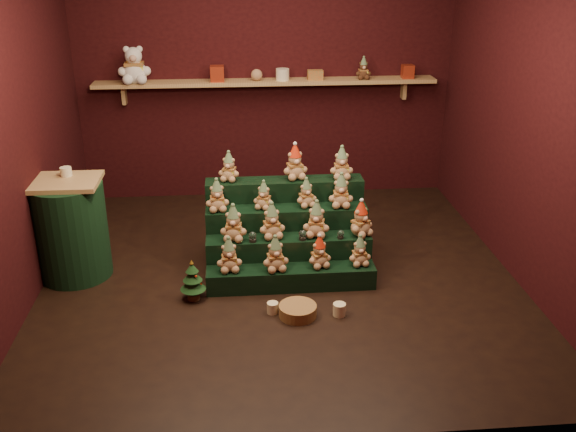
{
  "coord_description": "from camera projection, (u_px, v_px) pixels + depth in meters",
  "views": [
    {
      "loc": [
        -0.35,
        -4.89,
        2.66
      ],
      "look_at": [
        0.09,
        0.25,
        0.45
      ],
      "focal_mm": 40.0,
      "sensor_mm": 36.0,
      "label": 1
    }
  ],
  "objects": [
    {
      "name": "teddy_8",
      "position": [
        217.0,
        195.0,
        5.44
      ],
      "size": [
        0.22,
        0.2,
        0.28
      ],
      "primitive_type": null,
      "rotation": [
        0.0,
        0.0,
        0.1
      ],
      "color": "tan",
      "rests_on": "riser_tier_midback"
    },
    {
      "name": "ground",
      "position": [
        280.0,
        276.0,
        5.55
      ],
      "size": [
        4.0,
        4.0,
        0.0
      ],
      "primitive_type": "plane",
      "color": "black",
      "rests_on": "ground"
    },
    {
      "name": "teddy_13",
      "position": [
        295.0,
        162.0,
        5.65
      ],
      "size": [
        0.26,
        0.24,
        0.31
      ],
      "primitive_type": null,
      "rotation": [
        0.0,
        0.0,
        0.22
      ],
      "color": "tan",
      "rests_on": "riser_tier_back"
    },
    {
      "name": "brown_bear",
      "position": [
        363.0,
        68.0,
        6.75
      ],
      "size": [
        0.16,
        0.15,
        0.23
      ],
      "primitive_type": null,
      "rotation": [
        0.0,
        0.0,
        0.01
      ],
      "color": "#462917",
      "rests_on": "back_shelf"
    },
    {
      "name": "right_wall",
      "position": [
        533.0,
        112.0,
        5.16
      ],
      "size": [
        0.1,
        4.0,
        2.8
      ],
      "primitive_type": "cube",
      "color": "black",
      "rests_on": "ground"
    },
    {
      "name": "gift_tin_cream",
      "position": [
        283.0,
        74.0,
        6.71
      ],
      "size": [
        0.14,
        0.14,
        0.12
      ],
      "primitive_type": "cylinder",
      "color": "beige",
      "rests_on": "back_shelf"
    },
    {
      "name": "teddy_12",
      "position": [
        229.0,
        166.0,
        5.61
      ],
      "size": [
        0.22,
        0.21,
        0.26
      ],
      "primitive_type": null,
      "rotation": [
        0.0,
        0.0,
        -0.27
      ],
      "color": "tan",
      "rests_on": "riser_tier_back"
    },
    {
      "name": "mug_left",
      "position": [
        273.0,
        308.0,
        4.98
      ],
      "size": [
        0.09,
        0.09,
        0.09
      ],
      "primitive_type": "cylinder",
      "color": "beige",
      "rests_on": "ground"
    },
    {
      "name": "teddy_4",
      "position": [
        233.0,
        223.0,
        5.32
      ],
      "size": [
        0.24,
        0.22,
        0.31
      ],
      "primitive_type": null,
      "rotation": [
        0.0,
        0.0,
        -0.11
      ],
      "color": "tan",
      "rests_on": "riser_tier_midfront"
    },
    {
      "name": "teddy_2",
      "position": [
        319.0,
        252.0,
        5.27
      ],
      "size": [
        0.24,
        0.22,
        0.27
      ],
      "primitive_type": null,
      "rotation": [
        0.0,
        0.0,
        0.29
      ],
      "color": "tan",
      "rests_on": "riser_tier_front"
    },
    {
      "name": "side_table",
      "position": [
        71.0,
        229.0,
        5.41
      ],
      "size": [
        0.61,
        0.61,
        0.87
      ],
      "rotation": [
        0.0,
        0.0,
        -0.01
      ],
      "color": "tan",
      "rests_on": "ground"
    },
    {
      "name": "teddy_14",
      "position": [
        342.0,
        163.0,
        5.66
      ],
      "size": [
        0.21,
        0.19,
        0.29
      ],
      "primitive_type": null,
      "rotation": [
        0.0,
        0.0,
        -0.0
      ],
      "color": "tan",
      "rests_on": "riser_tier_back"
    },
    {
      "name": "snow_globe_b",
      "position": [
        303.0,
        235.0,
        5.36
      ],
      "size": [
        0.07,
        0.07,
        0.09
      ],
      "color": "black",
      "rests_on": "riser_tier_midfront"
    },
    {
      "name": "riser_tier_midback",
      "position": [
        287.0,
        236.0,
        5.66
      ],
      "size": [
        1.4,
        0.22,
        0.54
      ],
      "primitive_type": "cube",
      "color": "black",
      "rests_on": "ground"
    },
    {
      "name": "front_wall",
      "position": [
        310.0,
        223.0,
        3.12
      ],
      "size": [
        4.0,
        0.1,
        2.8
      ],
      "primitive_type": "cube",
      "color": "black",
      "rests_on": "ground"
    },
    {
      "name": "back_wall",
      "position": [
        265.0,
        69.0,
        6.88
      ],
      "size": [
        4.0,
        0.1,
        2.8
      ],
      "primitive_type": "cube",
      "color": "black",
      "rests_on": "ground"
    },
    {
      "name": "gift_tin_red_b",
      "position": [
        408.0,
        71.0,
        6.82
      ],
      "size": [
        0.12,
        0.12,
        0.14
      ],
      "primitive_type": "cube",
      "color": "#A33119",
      "rests_on": "back_shelf"
    },
    {
      "name": "riser_tier_midfront",
      "position": [
        289.0,
        256.0,
        5.49
      ],
      "size": [
        1.4,
        0.22,
        0.36
      ],
      "primitive_type": "cube",
      "color": "black",
      "rests_on": "ground"
    },
    {
      "name": "left_wall",
      "position": [
        9.0,
        123.0,
        4.84
      ],
      "size": [
        0.1,
        4.0,
        2.8
      ],
      "primitive_type": "cube",
      "color": "black",
      "rests_on": "ground"
    },
    {
      "name": "teddy_9",
      "position": [
        264.0,
        195.0,
        5.49
      ],
      "size": [
        0.22,
        0.22,
        0.25
      ],
      "primitive_type": null,
      "rotation": [
        0.0,
        0.0,
        -0.41
      ],
      "color": "tan",
      "rests_on": "riser_tier_midback"
    },
    {
      "name": "teddy_1",
      "position": [
        275.0,
        253.0,
        5.21
      ],
      "size": [
        0.24,
        0.22,
        0.3
      ],
      "primitive_type": null,
      "rotation": [
        0.0,
        0.0,
        0.17
      ],
      "color": "tan",
      "rests_on": "riser_tier_front"
    },
    {
      "name": "teddy_3",
      "position": [
        360.0,
        250.0,
        5.3
      ],
      "size": [
        0.2,
        0.19,
        0.26
      ],
      "primitive_type": null,
      "rotation": [
        0.0,
        0.0,
        0.12
      ],
      "color": "tan",
      "rests_on": "riser_tier_front"
    },
    {
      "name": "teddy_11",
      "position": [
        341.0,
        190.0,
        5.52
      ],
      "size": [
        0.23,
        0.21,
        0.3
      ],
      "primitive_type": null,
      "rotation": [
        0.0,
        0.0,
        -0.07
      ],
      "color": "tan",
      "rests_on": "riser_tier_midback"
    },
    {
      "name": "gift_tin_red_a",
      "position": [
        217.0,
        74.0,
        6.65
      ],
      "size": [
        0.14,
        0.14,
        0.16
      ],
      "primitive_type": "cube",
      "color": "#A33119",
      "rests_on": "back_shelf"
    },
    {
      "name": "snow_globe_a",
      "position": [
        253.0,
        237.0,
        5.33
      ],
      "size": [
        0.07,
        0.07,
        0.09
      ],
      "color": "black",
      "rests_on": "riser_tier_midfront"
    },
    {
      "name": "scarf_gift_box",
      "position": [
        315.0,
        75.0,
        6.75
      ],
      "size": [
        0.16,
        0.1,
        0.1
      ],
      "primitive_type": "cube",
      "color": "#CC4F1C",
      "rests_on": "back_shelf"
    },
    {
      "name": "wicker_basket",
      "position": [
        298.0,
        311.0,
        4.94
      ],
      "size": [
        0.3,
        0.3,
        0.09
      ],
      "primitive_type": "cylinder",
      "rotation": [
        0.0,
        0.0,
        -0.01
      ],
      "color": "olive",
      "rests_on": "ground"
    },
    {
      "name": "back_shelf",
      "position": [
        266.0,
        83.0,
        6.76
      ],
      "size": [
        3.6,
        0.26,
        0.24
      ],
      "color": "tan",
      "rests_on": "ground"
    },
    {
      "name": "riser_tier_back",
      "position": [
        285.0,
        217.0,
        5.83
      ],
      "size": [
        1.4,
        0.22,
        0.72
      ],
      "primitive_type": "cube",
      "color": "black",
      "rests_on": "ground"
    },
    {
      "name": "teddy_0",
      "position": [
        229.0,
        254.0,
        5.2
      ],
      "size": [
        0.22,
        0.2,
        0.29
      ],
      "primitive_type": null,
      "rotation": [
        0.0,
        0.0,
        0.07
      ],
      "color": "tan",
      "rests_on": "riser_tier_front"
    },
    {
      "name": "table_ornament",
      "position": [
        66.0,
        172.0,
        5.31
      ],
      "size": [
        0.09,
        0.09,
        0.07
      ],
      "primitive_type": "cylinder",
      "color": "beige",
      "rests_on": "side_table"
    },
    {
      "name": "shelf_plush_ball",
      "position": [
        257.0,
        75.0,
        6.69
      ],
      "size": [
        0.12,
        0.12,
        0.12
      ],
      "primitive_type": "sphere",
      "color": "tan",
      "rests_on": "back_shelf"
    },
    {
      "name": "snow_globe_c",
      "position": [
        341.0,
        234.0,
        5.39
      ],
      "size": [
        0.06,
        0.06,
        0.08
      ],
      "color": "black",
      "rests_on": "riser_tier_midfront"
    },
    {
      "name": "riser_tier_front",
      "position": [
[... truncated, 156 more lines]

